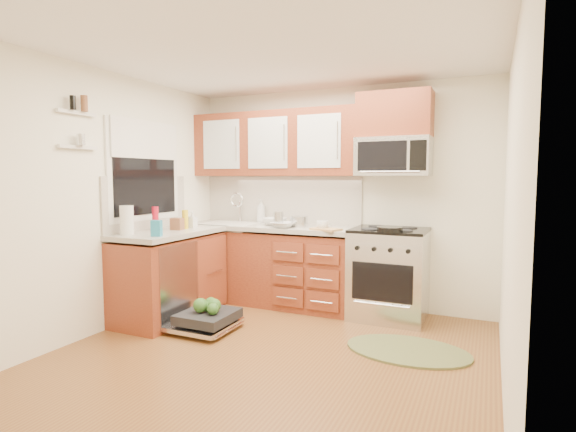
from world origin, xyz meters
The scene contains 38 objects.
floor centered at (0.00, 0.00, 0.00)m, with size 3.50×3.50×0.00m, color brown.
ceiling centered at (0.00, 0.00, 2.50)m, with size 3.50×3.50×0.00m, color white.
wall_back centered at (0.00, 1.75, 1.25)m, with size 3.50×0.04×2.50m, color white.
wall_front centered at (0.00, -1.75, 1.25)m, with size 3.50×0.04×2.50m, color white.
wall_left centered at (-1.75, 0.00, 1.25)m, with size 0.04×3.50×2.50m, color white.
wall_right centered at (1.75, 0.00, 1.25)m, with size 0.04×3.50×2.50m, color white.
base_cabinet_back centered at (-0.73, 1.45, 0.42)m, with size 2.05×0.60×0.85m, color maroon.
base_cabinet_left centered at (-1.45, 0.52, 0.42)m, with size 0.60×1.25×0.85m, color maroon.
countertop_back centered at (-0.72, 1.44, 0.90)m, with size 2.07×0.64×0.05m, color #ADA89E.
countertop_left centered at (-1.44, 0.53, 0.90)m, with size 0.64×1.27×0.05m, color #ADA89E.
backsplash_back centered at (-0.73, 1.74, 1.21)m, with size 2.05×0.02×0.57m, color beige.
backsplash_left centered at (-1.74, 0.52, 1.21)m, with size 0.02×1.25×0.57m, color beige.
upper_cabinets centered at (-0.73, 1.57, 1.88)m, with size 2.05×0.35×0.75m, color maroon, non-canonical shape.
cabinet_over_mw centered at (0.68, 1.57, 2.13)m, with size 0.76×0.35×0.47m, color maroon.
range centered at (0.68, 1.43, 0.47)m, with size 0.76×0.64×0.95m, color silver, non-canonical shape.
microwave centered at (0.68, 1.55, 1.70)m, with size 0.76×0.38×0.40m, color silver, non-canonical shape.
sink centered at (-1.25, 1.42, 0.80)m, with size 0.62×0.50×0.26m, color white, non-canonical shape.
dishwasher centered at (-0.86, 0.30, 0.10)m, with size 0.70×0.60×0.20m, color silver, non-canonical shape.
window centered at (-1.74, 0.50, 1.55)m, with size 0.03×1.05×1.05m, color white, non-canonical shape.
window_blind centered at (-1.71, 0.50, 1.88)m, with size 0.02×0.96×0.40m, color white.
shelf_upper centered at (-1.72, -0.35, 2.05)m, with size 0.04×0.40×0.03m, color white.
shelf_lower centered at (-1.72, -0.35, 1.75)m, with size 0.04×0.40×0.03m, color white.
rug centered at (1.03, 0.57, 0.01)m, with size 1.05×0.68×0.02m, color brown, non-canonical shape.
skillet centered at (0.73, 1.18, 0.97)m, with size 0.25×0.25×0.05m, color black.
stock_pot centered at (-0.34, 1.42, 0.99)m, with size 0.20×0.20×0.12m, color silver.
cutting_board centered at (0.05, 1.22, 0.94)m, with size 0.30×0.19×0.02m, color tan.
canister centered at (-0.52, 1.25, 1.01)m, with size 0.11×0.11×0.18m, color silver.
paper_towel_roll centered at (-1.60, 0.08, 1.07)m, with size 0.13×0.13×0.28m, color white.
mustard_bottle centered at (-1.39, 0.72, 1.03)m, with size 0.07×0.07×0.20m, color yellow.
red_bottle centered at (-1.58, 0.47, 1.05)m, with size 0.07×0.07×0.25m, color #B80F24.
wooden_box centered at (-1.41, 0.61, 0.99)m, with size 0.13×0.09×0.13m, color brown.
blue_carton centered at (-1.25, 0.10, 1.00)m, with size 0.10×0.06×0.15m, color teal.
bowl_a centered at (-0.47, 1.25, 0.96)m, with size 0.25×0.25×0.06m, color #999999.
bowl_b centered at (-0.65, 1.44, 0.97)m, with size 0.27×0.27×0.09m, color #999999.
cup centered at (0.00, 1.25, 0.97)m, with size 0.13×0.13×0.10m, color #999999.
soap_bottle_a centered at (-0.95, 1.67, 1.07)m, with size 0.11×0.11×0.29m, color #999999.
soap_bottle_b centered at (-1.38, 0.84, 1.02)m, with size 0.08×0.08×0.18m, color #999999.
soap_bottle_c centered at (-1.53, 0.88, 1.00)m, with size 0.12×0.12×0.15m, color #999999.
Camera 1 is at (1.63, -3.23, 1.49)m, focal length 28.00 mm.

